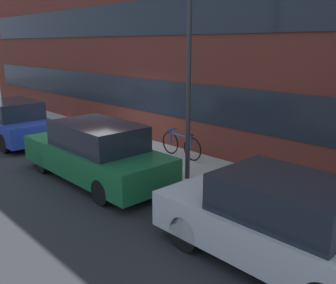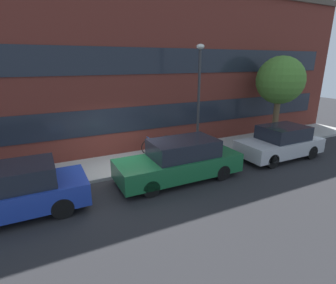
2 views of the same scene
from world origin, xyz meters
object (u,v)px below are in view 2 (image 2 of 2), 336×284
(parked_car_silver, at_px, (280,143))
(bicycle, at_px, (158,145))
(parked_car_green, at_px, (180,161))
(lamp_post, at_px, (199,90))
(parked_car_blue, at_px, (10,192))
(fire_hydrant, at_px, (44,172))
(street_tree, at_px, (280,81))

(parked_car_silver, bearing_deg, bicycle, -29.50)
(parked_car_green, height_order, lamp_post, lamp_post)
(lamp_post, bearing_deg, parked_car_blue, -167.68)
(parked_car_green, relative_size, lamp_post, 0.97)
(parked_car_green, distance_m, bicycle, 2.70)
(fire_hydrant, distance_m, street_tree, 11.40)
(parked_car_silver, relative_size, lamp_post, 0.82)
(parked_car_blue, height_order, fire_hydrant, parked_car_blue)
(lamp_post, bearing_deg, street_tree, 3.28)
(parked_car_silver, relative_size, street_tree, 0.89)
(parked_car_green, bearing_deg, parked_car_silver, -180.00)
(parked_car_blue, xyz_separation_m, parked_car_silver, (10.32, 0.00, -0.01))
(parked_car_silver, xyz_separation_m, street_tree, (1.61, 1.81, 2.50))
(parked_car_silver, distance_m, lamp_post, 4.34)
(parked_car_green, xyz_separation_m, street_tree, (6.66, 1.81, 2.47))
(parked_car_blue, xyz_separation_m, fire_hydrant, (0.86, 1.69, -0.24))
(parked_car_blue, relative_size, parked_car_green, 0.90)
(parked_car_silver, xyz_separation_m, bicycle, (-4.72, 2.67, -0.19))
(parked_car_blue, xyz_separation_m, parked_car_green, (5.28, -0.00, 0.01))
(bicycle, relative_size, lamp_post, 0.35)
(parked_car_blue, relative_size, bicycle, 2.54)
(parked_car_blue, relative_size, fire_hydrant, 5.80)
(fire_hydrant, relative_size, lamp_post, 0.15)
(bicycle, bearing_deg, fire_hydrant, 13.16)
(parked_car_blue, distance_m, bicycle, 6.21)
(fire_hydrant, bearing_deg, parked_car_blue, -117.10)
(parked_car_silver, height_order, lamp_post, lamp_post)
(bicycle, relative_size, street_tree, 0.38)
(street_tree, bearing_deg, fire_hydrant, -179.38)
(parked_car_green, xyz_separation_m, bicycle, (0.33, 2.67, -0.21))
(parked_car_green, distance_m, lamp_post, 3.21)
(parked_car_green, xyz_separation_m, lamp_post, (1.69, 1.52, 2.27))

